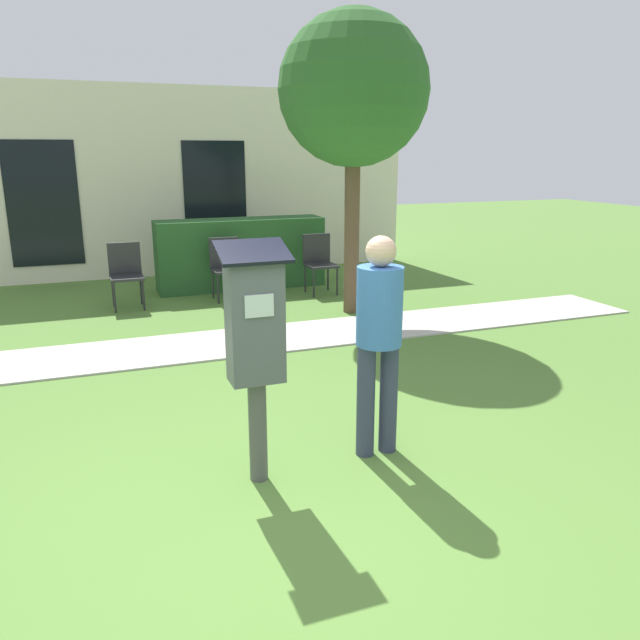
% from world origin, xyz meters
% --- Properties ---
extents(ground_plane, '(40.00, 40.00, 0.00)m').
position_xyz_m(ground_plane, '(0.00, 0.00, 0.00)').
color(ground_plane, '#517A33').
extents(sidewalk, '(12.00, 1.10, 0.02)m').
position_xyz_m(sidewalk, '(0.00, 3.50, 0.01)').
color(sidewalk, '#B7B2A8').
rests_on(sidewalk, ground).
extents(building_facade, '(10.00, 0.26, 3.20)m').
position_xyz_m(building_facade, '(0.00, 8.01, 1.60)').
color(building_facade, beige).
rests_on(building_facade, ground).
extents(parking_meter, '(0.44, 0.31, 1.59)m').
position_xyz_m(parking_meter, '(0.11, 0.44, 1.02)').
color(parking_meter, '#4C4C4C').
rests_on(parking_meter, ground).
extents(person_standing, '(0.32, 0.32, 1.58)m').
position_xyz_m(person_standing, '(1.01, 0.51, 0.93)').
color(person_standing, '#333851').
rests_on(person_standing, ground).
extents(outdoor_chair_left, '(0.44, 0.44, 0.90)m').
position_xyz_m(outdoor_chair_left, '(-0.34, 5.71, 0.53)').
color(outdoor_chair_left, '#262628').
rests_on(outdoor_chair_left, ground).
extents(outdoor_chair_middle, '(0.44, 0.44, 0.90)m').
position_xyz_m(outdoor_chair_middle, '(1.08, 5.74, 0.53)').
color(outdoor_chair_middle, '#262628').
rests_on(outdoor_chair_middle, ground).
extents(outdoor_chair_right, '(0.44, 0.44, 0.90)m').
position_xyz_m(outdoor_chair_right, '(2.50, 5.63, 0.53)').
color(outdoor_chair_right, '#262628').
rests_on(outdoor_chair_right, ground).
extents(hedge_row, '(2.63, 0.60, 1.10)m').
position_xyz_m(hedge_row, '(1.47, 6.41, 0.55)').
color(hedge_row, '#285628').
rests_on(hedge_row, ground).
extents(tree, '(1.90, 1.90, 3.82)m').
position_xyz_m(tree, '(2.49, 4.35, 2.84)').
color(tree, brown).
rests_on(tree, ground).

